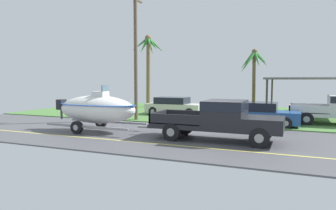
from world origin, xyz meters
TOP-DOWN VIEW (x-y plane):
  - ground at (0.00, 8.38)m, footprint 36.00×22.00m
  - pickup_truck_towing at (0.52, -0.06)m, footprint 5.94×2.11m
  - boat_on_trailer at (-6.23, -0.06)m, footprint 5.87×2.30m
  - parked_sedan_near at (1.27, 5.32)m, footprint 4.71×1.90m
  - parked_sedan_far at (-5.23, 8.50)m, footprint 4.30×1.85m
  - carport_awning at (4.54, 11.01)m, footprint 6.54×5.07m
  - palm_tree_near_right at (-10.05, 13.91)m, footprint 2.79×3.02m
  - palm_tree_mid at (0.01, 13.38)m, footprint 2.58×3.21m
  - utility_pole at (-6.43, 4.62)m, footprint 0.24×1.80m

SIDE VIEW (x-z plane):
  - ground at x=0.00m, z-range -0.07..0.04m
  - parked_sedan_far at x=-5.23m, z-range -0.02..1.36m
  - parked_sedan_near at x=1.27m, z-range -0.02..1.36m
  - pickup_truck_towing at x=0.52m, z-range 0.11..1.91m
  - boat_on_trailer at x=-6.23m, z-range -0.04..2.38m
  - carport_awning at x=4.54m, z-range 1.30..4.16m
  - palm_tree_mid at x=0.01m, z-range 1.40..6.68m
  - utility_pole at x=-6.43m, z-range 0.15..8.65m
  - palm_tree_near_right at x=-10.05m, z-range 1.63..8.69m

